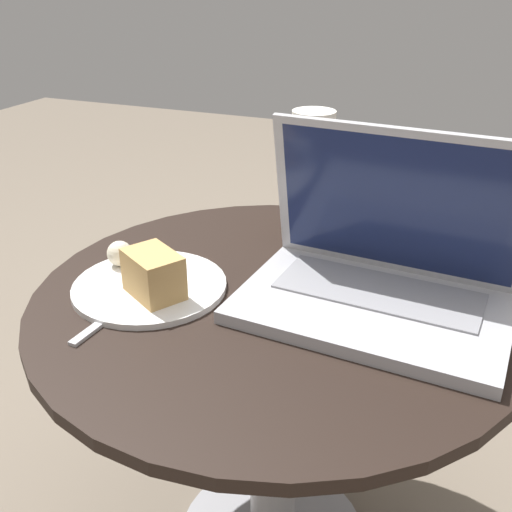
% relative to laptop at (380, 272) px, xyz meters
% --- Properties ---
extents(table, '(0.69, 0.69, 0.50)m').
position_rel_laptop_xyz_m(table, '(-0.14, -0.03, -0.17)').
color(table, '#9E9EA3').
rests_on(table, ground_plane).
extents(laptop, '(0.37, 0.25, 0.24)m').
position_rel_laptop_xyz_m(laptop, '(0.00, 0.00, 0.00)').
color(laptop, '#B2B2B7').
rests_on(laptop, table).
extents(beer_glass, '(0.07, 0.07, 0.21)m').
position_rel_laptop_xyz_m(beer_glass, '(-0.16, 0.18, 0.06)').
color(beer_glass, brown).
rests_on(beer_glass, table).
extents(snack_plate, '(0.22, 0.22, 0.07)m').
position_rel_laptop_xyz_m(snack_plate, '(-0.31, -0.08, -0.03)').
color(snack_plate, white).
rests_on(snack_plate, table).
extents(fork, '(0.03, 0.16, 0.00)m').
position_rel_laptop_xyz_m(fork, '(-0.32, -0.15, -0.05)').
color(fork, silver).
rests_on(fork, table).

